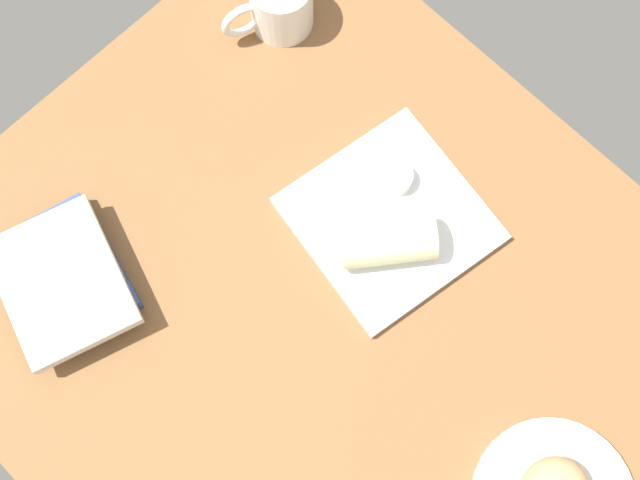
# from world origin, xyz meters

# --- Properties ---
(dining_table) EXTENTS (1.10, 0.90, 0.04)m
(dining_table) POSITION_xyz_m (0.00, 0.00, 0.02)
(dining_table) COLOR brown
(dining_table) RESTS_ON ground
(square_plate) EXTENTS (0.28, 0.28, 0.02)m
(square_plate) POSITION_xyz_m (-0.05, 0.15, 0.05)
(square_plate) COLOR white
(square_plate) RESTS_ON dining_table
(sauce_cup) EXTENTS (0.05, 0.05, 0.03)m
(sauce_cup) POSITION_xyz_m (-0.08, 0.20, 0.07)
(sauce_cup) COLOR silver
(sauce_cup) RESTS_ON square_plate
(breakfast_wrap) EXTENTS (0.13, 0.14, 0.07)m
(breakfast_wrap) POSITION_xyz_m (-0.03, 0.12, 0.09)
(breakfast_wrap) COLOR beige
(breakfast_wrap) RESTS_ON square_plate
(book_stack) EXTENTS (0.23, 0.21, 0.05)m
(book_stack) POSITION_xyz_m (-0.30, -0.22, 0.07)
(book_stack) COLOR #33477F
(book_stack) RESTS_ON dining_table
(coffee_mug) EXTENTS (0.09, 0.14, 0.10)m
(coffee_mug) POSITION_xyz_m (-0.39, 0.27, 0.09)
(coffee_mug) COLOR white
(coffee_mug) RESTS_ON dining_table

